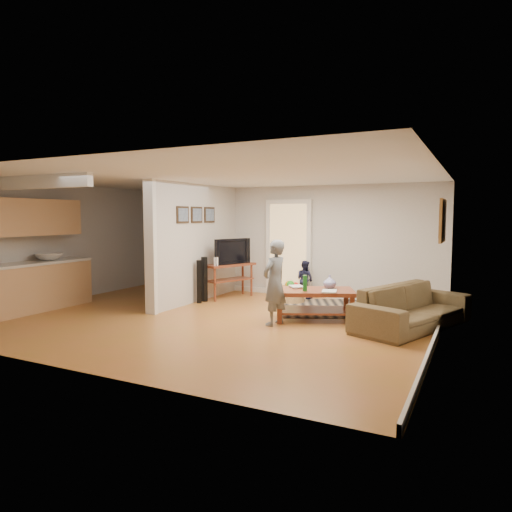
{
  "coord_description": "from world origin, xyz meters",
  "views": [
    {
      "loc": [
        4.27,
        -6.75,
        1.82
      ],
      "look_at": [
        0.61,
        0.64,
        1.1
      ],
      "focal_mm": 32.0,
      "sensor_mm": 36.0,
      "label": 1
    }
  ],
  "objects_px": {
    "speaker_right": "(204,279)",
    "child": "(275,325)",
    "toddler": "(305,298)",
    "toy_basket": "(292,293)",
    "tv_console": "(230,267)",
    "speaker_left": "(199,282)",
    "coffee_table": "(315,296)",
    "sofa": "(412,328)"
  },
  "relations": [
    {
      "from": "sofa",
      "to": "toddler",
      "type": "height_order",
      "value": "toddler"
    },
    {
      "from": "speaker_right",
      "to": "toy_basket",
      "type": "distance_m",
      "value": 1.88
    },
    {
      "from": "speaker_right",
      "to": "toddler",
      "type": "height_order",
      "value": "speaker_right"
    },
    {
      "from": "speaker_left",
      "to": "toy_basket",
      "type": "relative_size",
      "value": 1.72
    },
    {
      "from": "speaker_left",
      "to": "speaker_right",
      "type": "distance_m",
      "value": 0.2
    },
    {
      "from": "tv_console",
      "to": "speaker_right",
      "type": "bearing_deg",
      "value": -91.68
    },
    {
      "from": "coffee_table",
      "to": "sofa",
      "type": "bearing_deg",
      "value": 5.49
    },
    {
      "from": "speaker_right",
      "to": "child",
      "type": "distance_m",
      "value": 2.58
    },
    {
      "from": "toy_basket",
      "to": "child",
      "type": "distance_m",
      "value": 2.09
    },
    {
      "from": "speaker_left",
      "to": "coffee_table",
      "type": "bearing_deg",
      "value": -28.33
    },
    {
      "from": "coffee_table",
      "to": "toy_basket",
      "type": "height_order",
      "value": "coffee_table"
    },
    {
      "from": "sofa",
      "to": "coffee_table",
      "type": "relative_size",
      "value": 1.49
    },
    {
      "from": "coffee_table",
      "to": "speaker_right",
      "type": "bearing_deg",
      "value": 167.43
    },
    {
      "from": "speaker_left",
      "to": "toy_basket",
      "type": "xyz_separation_m",
      "value": [
        1.7,
        0.96,
        -0.26
      ]
    },
    {
      "from": "speaker_left",
      "to": "child",
      "type": "distance_m",
      "value": 2.48
    },
    {
      "from": "toy_basket",
      "to": "toddler",
      "type": "height_order",
      "value": "toy_basket"
    },
    {
      "from": "speaker_left",
      "to": "toddler",
      "type": "height_order",
      "value": "speaker_left"
    },
    {
      "from": "toddler",
      "to": "toy_basket",
      "type": "bearing_deg",
      "value": 101.27
    },
    {
      "from": "speaker_left",
      "to": "speaker_right",
      "type": "height_order",
      "value": "speaker_right"
    },
    {
      "from": "child",
      "to": "toy_basket",
      "type": "bearing_deg",
      "value": -153.22
    },
    {
      "from": "speaker_left",
      "to": "toy_basket",
      "type": "bearing_deg",
      "value": 9.64
    },
    {
      "from": "tv_console",
      "to": "speaker_left",
      "type": "xyz_separation_m",
      "value": [
        -0.26,
        -0.83,
        -0.24
      ]
    },
    {
      "from": "sofa",
      "to": "toy_basket",
      "type": "relative_size",
      "value": 4.47
    },
    {
      "from": "toddler",
      "to": "coffee_table",
      "type": "bearing_deg",
      "value": 136.31
    },
    {
      "from": "tv_console",
      "to": "speaker_left",
      "type": "relative_size",
      "value": 1.43
    },
    {
      "from": "speaker_right",
      "to": "toddler",
      "type": "bearing_deg",
      "value": 54.02
    },
    {
      "from": "child",
      "to": "toddler",
      "type": "relative_size",
      "value": 1.69
    },
    {
      "from": "coffee_table",
      "to": "speaker_right",
      "type": "xyz_separation_m",
      "value": [
        -2.69,
        0.6,
        0.06
      ]
    },
    {
      "from": "tv_console",
      "to": "child",
      "type": "height_order",
      "value": "tv_console"
    },
    {
      "from": "child",
      "to": "speaker_right",
      "type": "bearing_deg",
      "value": -106.92
    },
    {
      "from": "sofa",
      "to": "coffee_table",
      "type": "xyz_separation_m",
      "value": [
        -1.61,
        -0.16,
        0.42
      ]
    },
    {
      "from": "toy_basket",
      "to": "toddler",
      "type": "relative_size",
      "value": 0.62
    },
    {
      "from": "speaker_right",
      "to": "child",
      "type": "relative_size",
      "value": 0.67
    },
    {
      "from": "speaker_right",
      "to": "child",
      "type": "xyz_separation_m",
      "value": [
        2.2,
        -1.26,
        -0.48
      ]
    },
    {
      "from": "sofa",
      "to": "toddler",
      "type": "relative_size",
      "value": 2.78
    },
    {
      "from": "coffee_table",
      "to": "toy_basket",
      "type": "bearing_deg",
      "value": 125.97
    },
    {
      "from": "tv_console",
      "to": "speaker_left",
      "type": "height_order",
      "value": "tv_console"
    },
    {
      "from": "child",
      "to": "toddler",
      "type": "xyz_separation_m",
      "value": [
        -0.41,
        2.56,
        0.0
      ]
    },
    {
      "from": "toy_basket",
      "to": "child",
      "type": "bearing_deg",
      "value": -76.02
    },
    {
      "from": "child",
      "to": "speaker_left",
      "type": "bearing_deg",
      "value": -102.84
    },
    {
      "from": "sofa",
      "to": "child",
      "type": "bearing_deg",
      "value": 132.83
    },
    {
      "from": "speaker_right",
      "to": "tv_console",
      "type": "bearing_deg",
      "value": 85.51
    }
  ]
}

